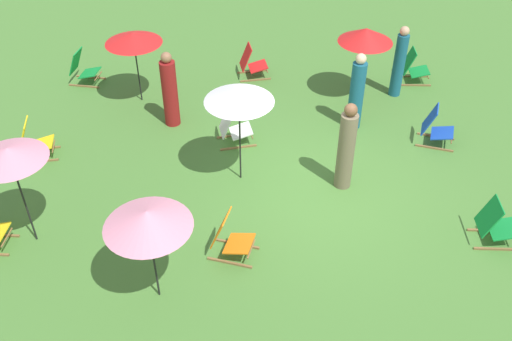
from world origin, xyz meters
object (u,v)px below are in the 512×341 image
(umbrella_0, at_px, (9,154))
(person_0, at_px, (170,91))
(deckchair_7, at_px, (495,224))
(umbrella_3, at_px, (147,219))
(deckchair_11, at_px, (33,141))
(person_3, at_px, (357,93))
(deckchair_1, at_px, (252,63))
(deckchair_3, at_px, (234,128))
(umbrella_1, at_px, (133,38))
(person_2, at_px, (399,63))
(umbrella_2, at_px, (239,96))
(deckchair_5, at_px, (230,237))
(deckchair_4, at_px, (435,128))
(person_1, at_px, (346,148))
(umbrella_4, at_px, (366,35))
(deckchair_8, at_px, (413,68))
(deckchair_10, at_px, (83,69))

(umbrella_0, height_order, person_0, umbrella_0)
(deckchair_7, distance_m, umbrella_3, 5.69)
(deckchair_11, xyz_separation_m, umbrella_3, (-3.57, -2.90, 1.21))
(person_3, bearing_deg, person_0, -132.71)
(person_0, bearing_deg, umbrella_3, -131.28)
(deckchair_1, distance_m, deckchair_3, 2.82)
(umbrella_1, distance_m, person_2, 5.94)
(deckchair_3, bearing_deg, umbrella_2, 175.85)
(umbrella_1, bearing_deg, deckchair_5, -155.90)
(deckchair_3, relative_size, person_2, 0.50)
(deckchair_4, bearing_deg, umbrella_1, 92.12)
(person_1, bearing_deg, person_2, 26.55)
(umbrella_4, bearing_deg, person_3, 166.09)
(umbrella_0, xyz_separation_m, person_2, (4.71, -7.01, -0.98))
(umbrella_0, bearing_deg, deckchair_4, -69.67)
(umbrella_2, distance_m, umbrella_4, 4.00)
(deckchair_8, distance_m, person_3, 2.61)
(person_2, bearing_deg, umbrella_4, 40.02)
(person_1, bearing_deg, deckchair_10, 108.43)
(deckchair_8, height_order, person_0, person_0)
(umbrella_1, height_order, umbrella_4, umbrella_4)
(deckchair_1, xyz_separation_m, umbrella_2, (-3.95, 0.23, 1.45))
(deckchair_4, height_order, deckchair_7, same)
(deckchair_8, height_order, umbrella_0, umbrella_0)
(deckchair_11, xyz_separation_m, umbrella_1, (2.16, -1.79, 1.18))
(person_0, bearing_deg, umbrella_4, -30.85)
(person_1, bearing_deg, deckchair_11, 133.96)
(deckchair_3, bearing_deg, deckchair_10, 43.32)
(deckchair_7, height_order, person_1, person_1)
(deckchair_3, height_order, umbrella_3, umbrella_3)
(deckchair_4, distance_m, umbrella_1, 6.65)
(deckchair_5, distance_m, person_3, 4.55)
(deckchair_1, height_order, person_0, person_0)
(umbrella_3, relative_size, person_2, 1.02)
(umbrella_2, distance_m, person_0, 2.63)
(deckchair_11, bearing_deg, deckchair_1, -62.53)
(deckchair_10, bearing_deg, person_2, -84.88)
(deckchair_1, height_order, umbrella_2, umbrella_2)
(deckchair_5, distance_m, person_0, 4.15)
(deckchair_4, relative_size, deckchair_5, 1.01)
(umbrella_2, bearing_deg, deckchair_3, 7.61)
(deckchair_7, distance_m, umbrella_4, 5.06)
(deckchair_4, relative_size, umbrella_4, 0.51)
(deckchair_10, relative_size, person_1, 0.47)
(deckchair_10, bearing_deg, person_1, -114.52)
(deckchair_7, xyz_separation_m, person_0, (3.63, 5.74, 0.43))
(deckchair_11, distance_m, person_3, 6.62)
(deckchair_5, height_order, umbrella_3, umbrella_3)
(deckchair_3, xyz_separation_m, deckchair_8, (2.53, -4.26, 0.00))
(deckchair_3, distance_m, person_3, 2.67)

